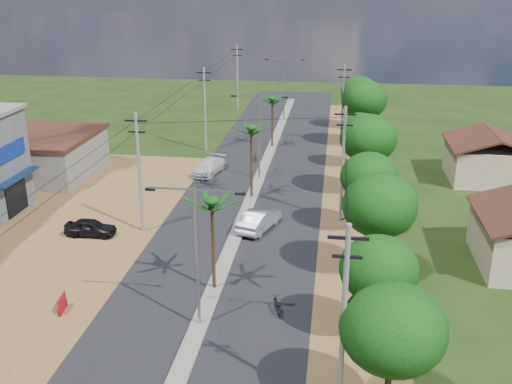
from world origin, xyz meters
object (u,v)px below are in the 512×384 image
car_silver_mid (259,220)px  car_parked_dark (91,228)px  moto_rider_east (277,306)px  roadside_sign (62,304)px  car_white_far (209,167)px

car_silver_mid → car_parked_dark: size_ratio=1.27×
car_silver_mid → moto_rider_east: bearing=120.6°
car_parked_dark → roadside_sign: 10.57m
car_silver_mid → car_white_far: (-6.50, 12.65, -0.09)m
car_white_far → car_parked_dark: (-5.53, -15.44, -0.06)m
car_parked_dark → roadside_sign: size_ratio=2.99×
moto_rider_east → roadside_sign: 12.12m
car_white_far → moto_rider_east: (9.02, -24.15, -0.24)m
moto_rider_east → car_white_far: bearing=-87.4°
moto_rider_east → roadside_sign: (-12.02, -1.56, 0.07)m
roadside_sign → moto_rider_east: bearing=-0.7°
car_parked_dark → roadside_sign: (2.53, -10.26, -0.12)m
car_white_far → roadside_sign: size_ratio=3.82×
car_parked_dark → roadside_sign: car_parked_dark is taller
moto_rider_east → car_parked_dark: bearing=-48.8°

